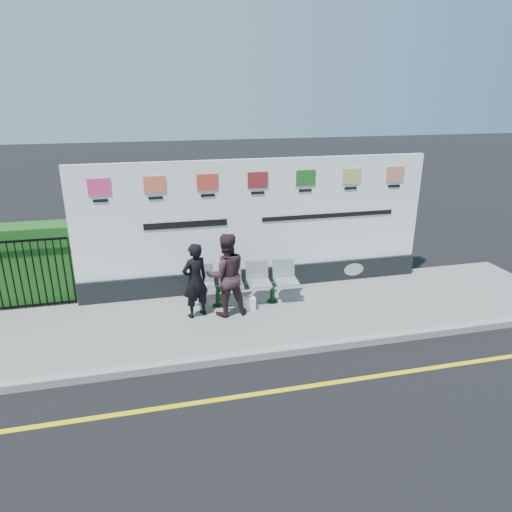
{
  "coord_description": "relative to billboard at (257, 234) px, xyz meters",
  "views": [
    {
      "loc": [
        -1.81,
        -5.84,
        4.48
      ],
      "look_at": [
        0.25,
        2.87,
        1.25
      ],
      "focal_mm": 32.0,
      "sensor_mm": 36.0,
      "label": 1
    }
  ],
  "objects": [
    {
      "name": "railing",
      "position": [
        -5.08,
        -0.0,
        -0.53
      ],
      "size": [
        2.05,
        0.06,
        1.54
      ],
      "primitive_type": null,
      "color": "black",
      "rests_on": "pavement"
    },
    {
      "name": "pavement",
      "position": [
        -0.5,
        -1.35,
        -1.36
      ],
      "size": [
        14.0,
        3.0,
        0.12
      ],
      "primitive_type": "cube",
      "color": "slate",
      "rests_on": "ground"
    },
    {
      "name": "kerb",
      "position": [
        -0.5,
        -2.85,
        -1.35
      ],
      "size": [
        14.0,
        0.18,
        0.14
      ],
      "primitive_type": "cube",
      "color": "gray",
      "rests_on": "ground"
    },
    {
      "name": "bench",
      "position": [
        -0.46,
        -0.88,
        -1.05
      ],
      "size": [
        2.32,
        0.72,
        0.49
      ],
      "primitive_type": null,
      "rotation": [
        0.0,
        0.0,
        -0.06
      ],
      "color": "silver",
      "rests_on": "pavement"
    },
    {
      "name": "woman_right",
      "position": [
        -0.93,
        -1.24,
        -0.43
      ],
      "size": [
        0.89,
        0.71,
        1.74
      ],
      "primitive_type": "imported",
      "rotation": [
        0.0,
        0.0,
        3.21
      ],
      "color": "#322123",
      "rests_on": "pavement"
    },
    {
      "name": "carrier_bag_white",
      "position": [
        -0.45,
        -1.16,
        -1.17
      ],
      "size": [
        0.27,
        0.16,
        0.27
      ],
      "primitive_type": "cube",
      "color": "white",
      "rests_on": "pavement"
    },
    {
      "name": "hedge",
      "position": [
        -5.08,
        0.45,
        -0.45
      ],
      "size": [
        2.35,
        0.7,
        1.7
      ],
      "primitive_type": "cube",
      "color": "#1D5419",
      "rests_on": "pavement"
    },
    {
      "name": "yellow_line",
      "position": [
        -0.5,
        -3.85,
        -1.42
      ],
      "size": [
        14.0,
        0.1,
        0.01
      ],
      "primitive_type": "cube",
      "color": "yellow",
      "rests_on": "ground"
    },
    {
      "name": "billboard",
      "position": [
        0.0,
        0.0,
        0.0
      ],
      "size": [
        8.0,
        0.3,
        3.0
      ],
      "color": "black",
      "rests_on": "pavement"
    },
    {
      "name": "ground",
      "position": [
        -0.5,
        -3.85,
        -1.42
      ],
      "size": [
        80.0,
        80.0,
        0.0
      ],
      "primitive_type": "plane",
      "color": "black"
    },
    {
      "name": "woman_left",
      "position": [
        -1.56,
        -1.18,
        -0.52
      ],
      "size": [
        0.68,
        0.58,
        1.57
      ],
      "primitive_type": "imported",
      "rotation": [
        0.0,
        0.0,
        3.57
      ],
      "color": "black",
      "rests_on": "pavement"
    },
    {
      "name": "handbag_brown",
      "position": [
        -0.76,
        -0.87,
        -0.69
      ],
      "size": [
        0.31,
        0.14,
        0.24
      ],
      "primitive_type": "cube",
      "rotation": [
        0.0,
        0.0,
        -0.05
      ],
      "color": "#321A0D",
      "rests_on": "bench"
    }
  ]
}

